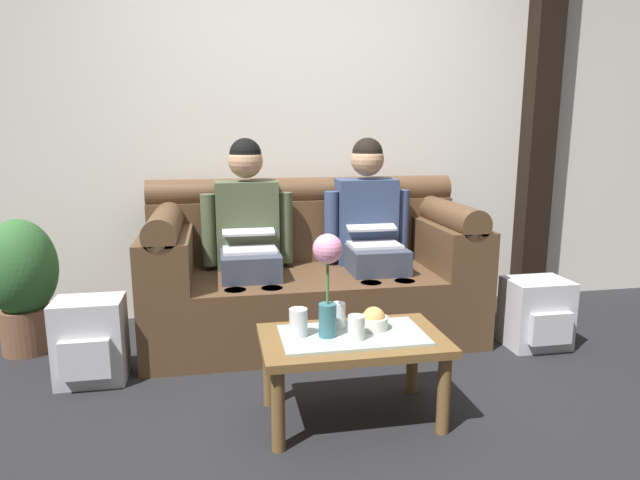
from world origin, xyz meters
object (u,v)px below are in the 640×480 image
potted_plant (22,279)px  cup_far_center (339,315)px  person_left (248,233)px  flower_vase (328,271)px  couch (311,275)px  backpack_left (90,342)px  snack_bowl (374,320)px  cup_near_left (298,322)px  backpack_right (537,314)px  person_right (370,229)px  cup_near_right (356,327)px  coffee_table (352,348)px

potted_plant → cup_far_center: bearing=-31.3°
person_left → flower_vase: bearing=-76.1°
couch → backpack_left: bearing=-158.5°
flower_vase → snack_bowl: 0.34m
flower_vase → cup_near_left: 0.26m
person_left → cup_near_left: bearing=-82.1°
snack_bowl → backpack_left: (-1.33, 0.56, -0.22)m
snack_bowl → backpack_right: (1.17, 0.56, -0.24)m
cup_far_center → backpack_left: cup_far_center is taller
couch → backpack_right: 1.37m
person_right → backpack_left: (-1.60, -0.48, -0.44)m
cup_far_center → backpack_right: size_ratio=0.28×
cup_near_left → backpack_left: bearing=149.6°
person_left → potted_plant: bearing=179.6°
flower_vase → backpack_right: flower_vase is taller
snack_bowl → backpack_right: bearing=25.6°
cup_near_right → potted_plant: size_ratio=0.13×
person_left → flower_vase: size_ratio=2.72×
person_right → backpack_right: (0.90, -0.47, -0.46)m
flower_vase → backpack_left: (-1.11, 0.61, -0.48)m
snack_bowl → person_left: bearing=115.3°
coffee_table → backpack_left: backpack_left is taller
snack_bowl → cup_far_center: bearing=160.8°
person_right → snack_bowl: 1.09m
person_left → backpack_left: bearing=-150.3°
couch → cup_near_right: couch is taller
potted_plant → flower_vase: bearing=-35.0°
person_right → backpack_right: size_ratio=3.01×
cup_near_left → backpack_right: size_ratio=0.30×
person_left → couch: bearing=0.4°
flower_vase → potted_plant: flower_vase is taller
cup_near_right → cup_far_center: size_ratio=0.92×
couch → potted_plant: couch is taller
person_right → cup_near_left: person_right is taller
cup_near_left → backpack_right: cup_near_left is taller
coffee_table → backpack_left: size_ratio=1.85×
couch → snack_bowl: size_ratio=15.42×
coffee_table → cup_far_center: 0.16m
person_left → backpack_right: person_left is taller
backpack_left → cup_near_right: bearing=-28.6°
snack_bowl → backpack_right: snack_bowl is taller
couch → flower_vase: (-0.11, -1.09, 0.31)m
cup_near_right → backpack_right: bearing=27.5°
backpack_left → potted_plant: potted_plant is taller
cup_near_right → person_left: bearing=108.4°
person_right → cup_far_center: size_ratio=10.90×
couch → snack_bowl: 1.04m
coffee_table → cup_near_left: (-0.24, 0.03, 0.13)m
snack_bowl → potted_plant: bearing=149.6°
person_left → snack_bowl: bearing=-64.7°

